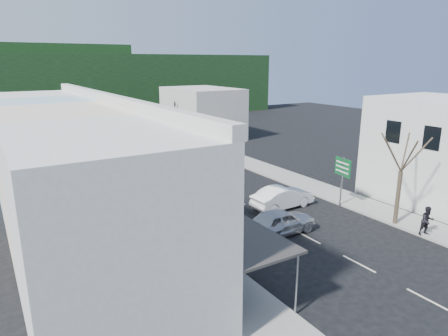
{
  "coord_description": "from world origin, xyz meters",
  "views": [
    {
      "loc": [
        -16.46,
        -20.83,
        10.6
      ],
      "look_at": [
        0.0,
        6.0,
        2.2
      ],
      "focal_mm": 32.0,
      "sensor_mm": 36.0,
      "label": 1
    }
  ],
  "objects_px": {
    "bus": "(168,169)",
    "car_silver": "(280,224)",
    "car_white": "(283,199)",
    "direction_sign": "(342,182)",
    "traffic_signal": "(175,121)",
    "car_red": "(207,208)",
    "street_tree": "(401,171)",
    "pedestrian_right": "(427,222)",
    "pedestrian_left": "(158,205)"
  },
  "relations": [
    {
      "from": "bus",
      "to": "car_silver",
      "type": "distance_m",
      "value": 13.36
    },
    {
      "from": "car_silver",
      "to": "car_white",
      "type": "relative_size",
      "value": 1.0
    },
    {
      "from": "car_silver",
      "to": "direction_sign",
      "type": "height_order",
      "value": "direction_sign"
    },
    {
      "from": "bus",
      "to": "traffic_signal",
      "type": "distance_m",
      "value": 21.49
    },
    {
      "from": "car_red",
      "to": "street_tree",
      "type": "distance_m",
      "value": 13.1
    },
    {
      "from": "car_red",
      "to": "pedestrian_right",
      "type": "distance_m",
      "value": 14.18
    },
    {
      "from": "pedestrian_right",
      "to": "street_tree",
      "type": "relative_size",
      "value": 0.23
    },
    {
      "from": "pedestrian_left",
      "to": "pedestrian_right",
      "type": "distance_m",
      "value": 17.48
    },
    {
      "from": "street_tree",
      "to": "direction_sign",
      "type": "bearing_deg",
      "value": 95.0
    },
    {
      "from": "bus",
      "to": "pedestrian_left",
      "type": "xyz_separation_m",
      "value": [
        -3.68,
        -6.67,
        -0.55
      ]
    },
    {
      "from": "car_white",
      "to": "direction_sign",
      "type": "height_order",
      "value": "direction_sign"
    },
    {
      "from": "pedestrian_left",
      "to": "car_red",
      "type": "bearing_deg",
      "value": -108.71
    },
    {
      "from": "car_white",
      "to": "car_red",
      "type": "bearing_deg",
      "value": 75.78
    },
    {
      "from": "car_white",
      "to": "traffic_signal",
      "type": "relative_size",
      "value": 0.82
    },
    {
      "from": "pedestrian_left",
      "to": "street_tree",
      "type": "xyz_separation_m",
      "value": [
        13.03,
        -9.46,
        2.76
      ]
    },
    {
      "from": "bus",
      "to": "car_silver",
      "type": "height_order",
      "value": "bus"
    },
    {
      "from": "pedestrian_right",
      "to": "car_silver",
      "type": "bearing_deg",
      "value": 166.51
    },
    {
      "from": "car_white",
      "to": "pedestrian_right",
      "type": "height_order",
      "value": "pedestrian_right"
    },
    {
      "from": "pedestrian_right",
      "to": "direction_sign",
      "type": "bearing_deg",
      "value": 114.27
    },
    {
      "from": "car_white",
      "to": "car_red",
      "type": "distance_m",
      "value": 5.94
    },
    {
      "from": "traffic_signal",
      "to": "pedestrian_left",
      "type": "bearing_deg",
      "value": 54.98
    },
    {
      "from": "car_white",
      "to": "direction_sign",
      "type": "xyz_separation_m",
      "value": [
        3.91,
        -2.06,
        1.22
      ]
    },
    {
      "from": "pedestrian_left",
      "to": "pedestrian_right",
      "type": "relative_size",
      "value": 1.0
    },
    {
      "from": "traffic_signal",
      "to": "car_red",
      "type": "bearing_deg",
      "value": 61.56
    },
    {
      "from": "car_silver",
      "to": "car_red",
      "type": "height_order",
      "value": "same"
    },
    {
      "from": "pedestrian_right",
      "to": "traffic_signal",
      "type": "relative_size",
      "value": 0.32
    },
    {
      "from": "car_silver",
      "to": "pedestrian_left",
      "type": "distance_m",
      "value": 8.57
    },
    {
      "from": "car_white",
      "to": "traffic_signal",
      "type": "bearing_deg",
      "value": -11.59
    },
    {
      "from": "street_tree",
      "to": "traffic_signal",
      "type": "relative_size",
      "value": 1.4
    },
    {
      "from": "pedestrian_left",
      "to": "direction_sign",
      "type": "relative_size",
      "value": 0.44
    },
    {
      "from": "bus",
      "to": "car_silver",
      "type": "relative_size",
      "value": 2.64
    },
    {
      "from": "direction_sign",
      "to": "traffic_signal",
      "type": "bearing_deg",
      "value": 98.39
    },
    {
      "from": "bus",
      "to": "street_tree",
      "type": "bearing_deg",
      "value": -63.65
    },
    {
      "from": "pedestrian_left",
      "to": "pedestrian_right",
      "type": "bearing_deg",
      "value": -119.84
    },
    {
      "from": "car_silver",
      "to": "pedestrian_right",
      "type": "height_order",
      "value": "pedestrian_right"
    },
    {
      "from": "direction_sign",
      "to": "traffic_signal",
      "type": "distance_m",
      "value": 30.85
    },
    {
      "from": "car_silver",
      "to": "pedestrian_right",
      "type": "bearing_deg",
      "value": -125.91
    },
    {
      "from": "pedestrian_left",
      "to": "pedestrian_right",
      "type": "height_order",
      "value": "same"
    },
    {
      "from": "car_red",
      "to": "pedestrian_left",
      "type": "bearing_deg",
      "value": 63.87
    },
    {
      "from": "car_red",
      "to": "pedestrian_right",
      "type": "bearing_deg",
      "value": -129.9
    },
    {
      "from": "car_silver",
      "to": "pedestrian_right",
      "type": "relative_size",
      "value": 2.59
    },
    {
      "from": "pedestrian_right",
      "to": "traffic_signal",
      "type": "distance_m",
      "value": 37.53
    },
    {
      "from": "car_red",
      "to": "traffic_signal",
      "type": "relative_size",
      "value": 0.86
    },
    {
      "from": "car_white",
      "to": "pedestrian_left",
      "type": "height_order",
      "value": "pedestrian_left"
    },
    {
      "from": "car_white",
      "to": "traffic_signal",
      "type": "distance_m",
      "value": 29.21
    },
    {
      "from": "car_silver",
      "to": "bus",
      "type": "bearing_deg",
      "value": 6.52
    },
    {
      "from": "car_white",
      "to": "pedestrian_left",
      "type": "bearing_deg",
      "value": 68.92
    },
    {
      "from": "traffic_signal",
      "to": "car_silver",
      "type": "bearing_deg",
      "value": 68.74
    },
    {
      "from": "car_white",
      "to": "car_red",
      "type": "xyz_separation_m",
      "value": [
        -5.82,
        1.21,
        0.0
      ]
    },
    {
      "from": "bus",
      "to": "car_red",
      "type": "distance_m",
      "value": 8.48
    }
  ]
}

